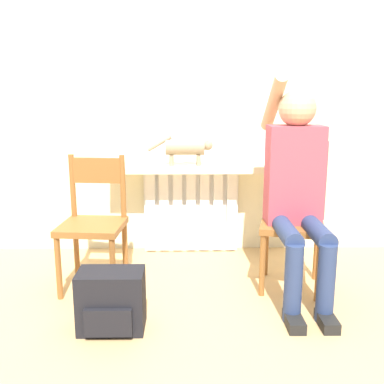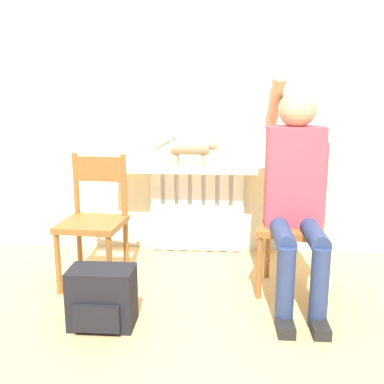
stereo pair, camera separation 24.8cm
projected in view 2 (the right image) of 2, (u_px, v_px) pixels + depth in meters
ground_plane at (184, 321)px, 2.50m from camera, size 12.00×12.00×0.00m
wall_with_window at (198, 78)px, 3.41m from camera, size 7.00×0.06×2.70m
radiator at (197, 210)px, 3.55m from camera, size 0.74×0.08×0.66m
windowsill at (197, 168)px, 3.39m from camera, size 1.27×0.27×0.05m
window_glass at (198, 100)px, 3.41m from camera, size 1.22×0.01×0.95m
chair_left at (94, 219)px, 2.92m from camera, size 0.42×0.42×0.85m
chair_right at (293, 223)px, 2.83m from camera, size 0.47×0.47×0.85m
person at (296, 185)px, 2.66m from camera, size 0.36×1.02×1.37m
cat at (192, 148)px, 3.32m from camera, size 0.49×0.11×0.23m
backpack at (102, 298)px, 2.42m from camera, size 0.35×0.24×0.33m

